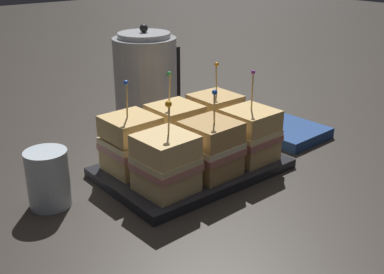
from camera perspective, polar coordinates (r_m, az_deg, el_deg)
The scene contains 11 objects.
ground_plane at distance 0.96m, azimuth 0.00°, elevation -4.14°, with size 6.00×6.00×0.00m, color #2D2823.
serving_platter at distance 0.96m, azimuth 0.00°, elevation -3.65°, with size 0.35×0.24×0.02m.
sandwich_front_left at distance 0.84m, azimuth -3.13°, elevation -3.13°, with size 0.10×0.10×0.16m.
sandwich_front_center at distance 0.90m, azimuth 2.24°, elevation -1.34°, with size 0.10×0.10×0.17m.
sandwich_front_right at distance 0.97m, azimuth 6.89°, elevation 0.27°, with size 0.10×0.10×0.18m.
sandwich_back_left at distance 0.92m, azimuth -7.23°, elevation -0.77°, with size 0.10×0.10×0.18m.
sandwich_back_center at distance 0.98m, azimuth -1.90°, elevation 0.77°, with size 0.10×0.10×0.18m.
sandwich_back_right at distance 1.04m, azimuth 2.75°, elevation 2.12°, with size 0.10×0.10×0.18m.
kettle_steel at distance 1.20m, azimuth -5.47°, elevation 6.75°, with size 0.18×0.15×0.25m.
drinking_glass at distance 0.86m, azimuth -16.67°, elevation -4.74°, with size 0.07×0.07×0.10m.
napkin_stack at distance 1.15m, azimuth 11.54°, elevation 0.53°, with size 0.15×0.15×0.02m.
Camera 1 is at (-0.55, -0.67, 0.42)m, focal length 45.00 mm.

